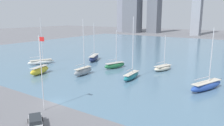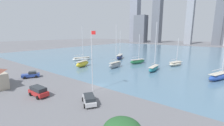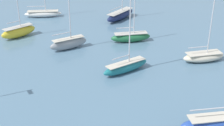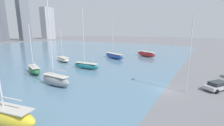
% 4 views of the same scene
% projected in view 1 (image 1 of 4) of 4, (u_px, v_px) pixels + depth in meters
% --- Properties ---
extents(ground_plane, '(500.00, 500.00, 0.00)m').
position_uv_depth(ground_plane, '(55.00, 103.00, 40.69)').
color(ground_plane, slate).
extents(harbor_water, '(180.00, 140.00, 0.00)m').
position_uv_depth(harbor_water, '(176.00, 52.00, 97.33)').
color(harbor_water, slate).
rests_on(harbor_water, ground_plane).
extents(flag_pole, '(1.24, 0.14, 12.79)m').
position_uv_depth(flag_pole, '(42.00, 71.00, 36.13)').
color(flag_pole, silver).
rests_on(flag_pole, ground_plane).
extents(distant_city_skyline, '(203.67, 22.92, 73.46)m').
position_uv_depth(distant_city_skyline, '(219.00, 1.00, 173.04)').
color(distant_city_skyline, gray).
rests_on(distant_city_skyline, ground_plane).
extents(sailboat_gray, '(1.86, 7.12, 15.13)m').
position_uv_depth(sailboat_gray, '(83.00, 71.00, 59.74)').
color(sailboat_gray, gray).
rests_on(sailboat_gray, harbor_water).
extents(sailboat_navy, '(6.31, 10.09, 13.53)m').
position_uv_depth(sailboat_navy, '(94.00, 58.00, 79.42)').
color(sailboat_navy, '#19234C').
rests_on(sailboat_navy, harbor_water).
extents(sailboat_green, '(4.50, 7.89, 11.79)m').
position_uv_depth(sailboat_green, '(115.00, 65.00, 67.70)').
color(sailboat_green, '#236B3D').
rests_on(sailboat_green, harbor_water).
extents(sailboat_teal, '(2.40, 8.28, 15.78)m').
position_uv_depth(sailboat_teal, '(131.00, 75.00, 55.90)').
color(sailboat_teal, '#1E757F').
rests_on(sailboat_teal, harbor_water).
extents(sailboat_white, '(5.59, 8.83, 15.32)m').
position_uv_depth(sailboat_white, '(41.00, 62.00, 73.41)').
color(sailboat_white, white).
rests_on(sailboat_white, harbor_water).
extents(sailboat_blue, '(5.88, 10.66, 13.51)m').
position_uv_depth(sailboat_blue, '(206.00, 85.00, 47.74)').
color(sailboat_blue, '#284CA8').
rests_on(sailboat_blue, harbor_water).
extents(sailboat_yellow, '(3.60, 7.49, 10.89)m').
position_uv_depth(sailboat_yellow, '(40.00, 70.00, 60.66)').
color(sailboat_yellow, yellow).
rests_on(sailboat_yellow, harbor_water).
extents(sailboat_cream, '(4.51, 7.61, 10.37)m').
position_uv_depth(sailboat_cream, '(163.00, 68.00, 64.81)').
color(sailboat_cream, beige).
rests_on(sailboat_cream, harbor_water).
extents(parked_wagon_silver, '(4.67, 4.06, 1.58)m').
position_uv_depth(parked_wagon_silver, '(35.00, 121.00, 31.82)').
color(parked_wagon_silver, '#B7B7BC').
rests_on(parked_wagon_silver, ground_plane).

